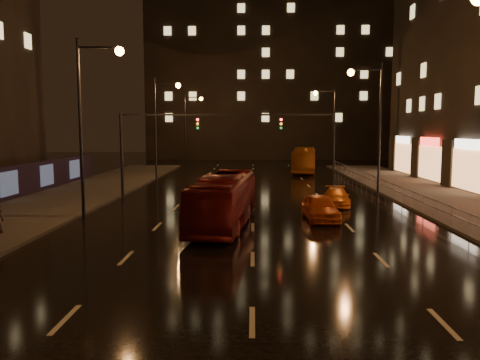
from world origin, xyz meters
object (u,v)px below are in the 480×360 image
(bus_red, at_px, (224,200))
(bus_curb, at_px, (304,160))
(taxi_far, at_px, (337,197))
(taxi_near, at_px, (320,207))

(bus_red, relative_size, bus_curb, 0.93)
(bus_curb, bearing_deg, taxi_far, -83.12)
(taxi_far, bearing_deg, bus_red, -129.54)
(bus_red, bearing_deg, taxi_far, 49.76)
(taxi_near, bearing_deg, taxi_far, 67.00)
(bus_curb, bearing_deg, bus_red, -95.83)
(bus_red, relative_size, taxi_near, 2.32)
(bus_red, distance_m, taxi_far, 9.86)
(taxi_far, bearing_deg, bus_curb, 95.63)
(bus_curb, distance_m, taxi_far, 23.99)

